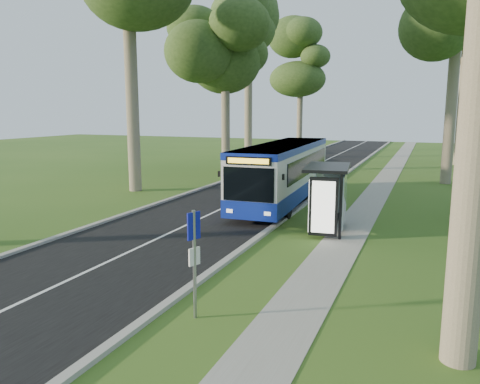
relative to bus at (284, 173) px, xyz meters
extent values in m
plane|color=#33591C|center=(1.20, -7.78, -1.58)|extent=(120.00, 120.00, 0.00)
cube|color=black|center=(-2.30, 2.22, -1.57)|extent=(7.00, 100.00, 0.02)
cube|color=#9E9B93|center=(1.20, 2.22, -1.52)|extent=(0.25, 100.00, 0.12)
cube|color=#9E9B93|center=(-5.80, 2.22, -1.52)|extent=(0.25, 100.00, 0.12)
cube|color=white|center=(-2.30, 2.22, -1.56)|extent=(0.12, 100.00, 0.00)
cube|color=gray|center=(4.20, 2.22, -1.57)|extent=(1.50, 100.00, 0.02)
cube|color=silver|center=(0.00, 0.01, 0.11)|extent=(2.90, 11.55, 2.72)
cube|color=#102598|center=(0.00, 0.01, -0.87)|extent=(2.93, 11.58, 0.76)
cube|color=#102598|center=(0.00, 0.01, 1.32)|extent=(2.93, 11.58, 0.31)
cube|color=black|center=(0.00, -5.73, 0.23)|extent=(2.15, 0.15, 1.38)
cube|color=yellow|center=(0.00, -5.77, 1.19)|extent=(1.72, 0.10, 0.21)
cube|color=black|center=(0.00, -5.66, -1.10)|extent=(2.29, 0.22, 0.29)
cylinder|color=black|center=(-1.07, -3.52, -1.09)|extent=(0.31, 1.00, 0.99)
cylinder|color=black|center=(1.07, -3.52, -1.09)|extent=(0.31, 1.00, 0.99)
cylinder|color=black|center=(-1.07, 3.36, -1.09)|extent=(0.31, 1.00, 0.99)
cylinder|color=black|center=(1.07, 3.36, -1.09)|extent=(0.31, 1.00, 0.99)
cylinder|color=gray|center=(2.14, -13.98, -0.30)|extent=(0.08, 0.08, 2.56)
cube|color=#0D1394|center=(2.14, -13.98, 0.62)|extent=(0.17, 0.35, 0.63)
cylinder|color=yellow|center=(2.11, -13.98, 0.77)|extent=(0.10, 0.21, 0.22)
cube|color=white|center=(2.14, -13.98, -0.10)|extent=(0.16, 0.30, 0.41)
cube|color=black|center=(3.88, -6.13, -0.34)|extent=(0.11, 0.11, 2.49)
cube|color=black|center=(3.88, -3.58, -0.34)|extent=(0.11, 0.11, 2.49)
cube|color=black|center=(3.26, -4.85, 0.96)|extent=(2.00, 3.21, 0.12)
cube|color=silver|center=(3.96, -4.85, -0.24)|extent=(0.35, 2.52, 1.99)
cube|color=black|center=(3.26, -6.25, -0.34)|extent=(1.06, 0.28, 2.19)
cube|color=white|center=(3.26, -6.33, -0.34)|extent=(0.84, 0.12, 1.94)
cube|color=black|center=(3.56, -4.56, -1.13)|extent=(0.59, 1.82, 0.06)
cylinder|color=black|center=(2.79, -1.48, -1.18)|extent=(0.45, 0.45, 0.81)
cylinder|color=black|center=(2.79, -1.48, -0.76)|extent=(0.48, 0.48, 0.04)
imported|color=silver|center=(-6.90, 18.26, -0.74)|extent=(2.35, 5.07, 1.68)
imported|color=#A9ABB0|center=(-8.16, 26.03, -0.87)|extent=(2.98, 4.55, 1.42)
cylinder|color=#7A6B56|center=(-9.30, 0.22, 4.99)|extent=(0.74, 0.74, 13.14)
cylinder|color=#7A6B56|center=(-7.80, 10.22, 3.62)|extent=(0.66, 0.66, 10.41)
ellipsoid|color=#2E471B|center=(-7.80, 10.22, 9.12)|extent=(5.20, 5.20, 7.14)
cylinder|color=#7A6B56|center=(-9.80, 20.22, 5.44)|extent=(0.76, 0.76, 14.04)
ellipsoid|color=#2E471B|center=(-9.80, 20.22, 12.86)|extent=(5.20, 5.20, 9.63)
cylinder|color=#7A6B56|center=(-7.30, 30.22, 3.42)|extent=(0.65, 0.65, 10.00)
ellipsoid|color=#2E471B|center=(-7.30, 30.22, 8.70)|extent=(5.20, 5.20, 6.86)
cylinder|color=#7A6B56|center=(8.00, 10.22, 4.07)|extent=(0.68, 0.68, 11.31)
cylinder|color=#7A6B56|center=(9.20, 22.22, 3.96)|extent=(0.68, 0.68, 11.08)
ellipsoid|color=#2E471B|center=(9.20, 22.22, 9.82)|extent=(5.20, 5.20, 7.60)
camera|label=1|loc=(6.96, -23.04, 3.18)|focal=35.00mm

